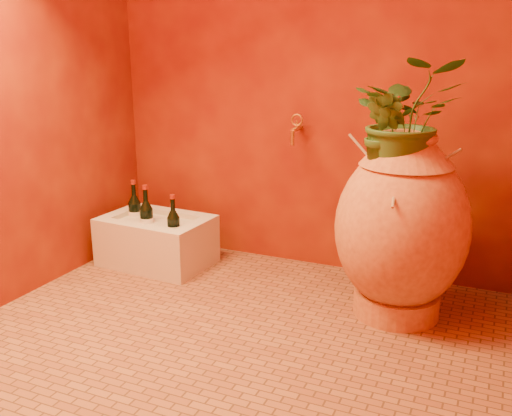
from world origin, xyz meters
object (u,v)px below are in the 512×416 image
at_px(stone_basin, 157,242).
at_px(wall_tap, 296,128).
at_px(wine_bottle_a, 147,220).
at_px(amphora, 401,227).
at_px(wine_bottle_b, 135,213).
at_px(wine_bottle_c, 174,228).

bearing_deg(stone_basin, wall_tap, 21.69).
bearing_deg(wine_bottle_a, amphora, -2.28).
bearing_deg(wine_bottle_a, wine_bottle_b, 147.65).
height_order(wine_bottle_a, wine_bottle_b, wine_bottle_a).
height_order(wine_bottle_c, wall_tap, wall_tap).
xyz_separation_m(amphora, wall_tap, (-0.69, 0.40, 0.39)).
bearing_deg(wine_bottle_b, stone_basin, -17.75).
bearing_deg(stone_basin, amphora, -3.71).
relative_size(amphora, wine_bottle_c, 2.93).
bearing_deg(wall_tap, stone_basin, -158.31).
xyz_separation_m(wine_bottle_a, wine_bottle_c, (0.22, -0.05, -0.01)).
bearing_deg(amphora, wine_bottle_c, 179.41).
relative_size(stone_basin, wine_bottle_c, 2.12).
bearing_deg(wine_bottle_b, wall_tap, 14.23).
bearing_deg(stone_basin, wine_bottle_b, 162.25).
xyz_separation_m(stone_basin, wine_bottle_c, (0.18, -0.08, 0.13)).
bearing_deg(amphora, stone_basin, 176.29).
xyz_separation_m(wine_bottle_b, wine_bottle_c, (0.37, -0.14, -0.01)).
xyz_separation_m(wine_bottle_a, wine_bottle_b, (-0.15, 0.10, -0.00)).
relative_size(wine_bottle_c, wall_tap, 1.84).
bearing_deg(wine_bottle_b, amphora, -5.41).
xyz_separation_m(amphora, wine_bottle_b, (-1.66, 0.16, -0.17)).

